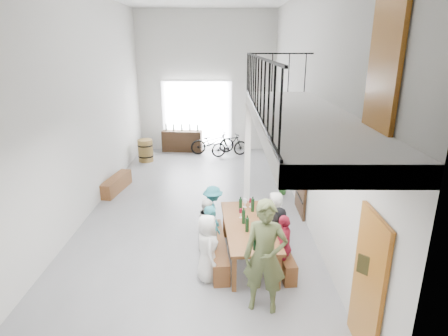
{
  "coord_description": "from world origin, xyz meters",
  "views": [
    {
      "loc": [
        0.76,
        -9.24,
        4.15
      ],
      "look_at": [
        0.73,
        -0.5,
        1.28
      ],
      "focal_mm": 30.0,
      "sensor_mm": 36.0,
      "label": 1
    }
  ],
  "objects_px": {
    "tasting_table": "(249,228)",
    "host_standing": "(265,257)",
    "bicycle_near": "(212,142)",
    "oak_barrel": "(146,151)",
    "bench_inner": "(217,250)",
    "side_bench": "(116,184)",
    "serving_counter": "(182,141)"
  },
  "relations": [
    {
      "from": "side_bench",
      "to": "tasting_table",
      "type": "bearing_deg",
      "value": -45.33
    },
    {
      "from": "host_standing",
      "to": "bicycle_near",
      "type": "distance_m",
      "value": 9.43
    },
    {
      "from": "side_bench",
      "to": "serving_counter",
      "type": "bearing_deg",
      "value": 71.49
    },
    {
      "from": "bench_inner",
      "to": "bicycle_near",
      "type": "bearing_deg",
      "value": 86.58
    },
    {
      "from": "side_bench",
      "to": "bicycle_near",
      "type": "xyz_separation_m",
      "value": [
        2.74,
        4.11,
        0.25
      ]
    },
    {
      "from": "bench_inner",
      "to": "host_standing",
      "type": "distance_m",
      "value": 1.82
    },
    {
      "from": "tasting_table",
      "to": "host_standing",
      "type": "height_order",
      "value": "host_standing"
    },
    {
      "from": "serving_counter",
      "to": "tasting_table",
      "type": "bearing_deg",
      "value": -70.26
    },
    {
      "from": "oak_barrel",
      "to": "bench_inner",
      "type": "bearing_deg",
      "value": -67.44
    },
    {
      "from": "tasting_table",
      "to": "host_standing",
      "type": "relative_size",
      "value": 1.25
    },
    {
      "from": "bicycle_near",
      "to": "side_bench",
      "type": "bearing_deg",
      "value": 131.23
    },
    {
      "from": "bench_inner",
      "to": "bicycle_near",
      "type": "height_order",
      "value": "bicycle_near"
    },
    {
      "from": "oak_barrel",
      "to": "serving_counter",
      "type": "height_order",
      "value": "serving_counter"
    },
    {
      "from": "bicycle_near",
      "to": "serving_counter",
      "type": "bearing_deg",
      "value": 59.91
    },
    {
      "from": "oak_barrel",
      "to": "serving_counter",
      "type": "xyz_separation_m",
      "value": [
        1.21,
        1.41,
        0.01
      ]
    },
    {
      "from": "oak_barrel",
      "to": "side_bench",
      "type": "bearing_deg",
      "value": -95.15
    },
    {
      "from": "tasting_table",
      "to": "oak_barrel",
      "type": "height_order",
      "value": "oak_barrel"
    },
    {
      "from": "serving_counter",
      "to": "side_bench",
      "type": "bearing_deg",
      "value": -104.03
    },
    {
      "from": "bench_inner",
      "to": "side_bench",
      "type": "bearing_deg",
      "value": 123.34
    },
    {
      "from": "bicycle_near",
      "to": "oak_barrel",
      "type": "bearing_deg",
      "value": 98.52
    },
    {
      "from": "tasting_table",
      "to": "host_standing",
      "type": "bearing_deg",
      "value": -88.4
    },
    {
      "from": "side_bench",
      "to": "serving_counter",
      "type": "relative_size",
      "value": 0.96
    },
    {
      "from": "tasting_table",
      "to": "oak_barrel",
      "type": "distance_m",
      "value": 7.64
    },
    {
      "from": "bench_inner",
      "to": "tasting_table",
      "type": "bearing_deg",
      "value": -5.51
    },
    {
      "from": "tasting_table",
      "to": "serving_counter",
      "type": "bearing_deg",
      "value": 100.41
    },
    {
      "from": "tasting_table",
      "to": "bench_inner",
      "type": "bearing_deg",
      "value": 175.7
    },
    {
      "from": "oak_barrel",
      "to": "host_standing",
      "type": "bearing_deg",
      "value": -66.35
    },
    {
      "from": "serving_counter",
      "to": "host_standing",
      "type": "relative_size",
      "value": 0.84
    },
    {
      "from": "side_bench",
      "to": "bicycle_near",
      "type": "relative_size",
      "value": 0.87
    },
    {
      "from": "bench_inner",
      "to": "host_standing",
      "type": "relative_size",
      "value": 0.99
    },
    {
      "from": "tasting_table",
      "to": "side_bench",
      "type": "bearing_deg",
      "value": 129.82
    },
    {
      "from": "tasting_table",
      "to": "bicycle_near",
      "type": "distance_m",
      "value": 7.95
    }
  ]
}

